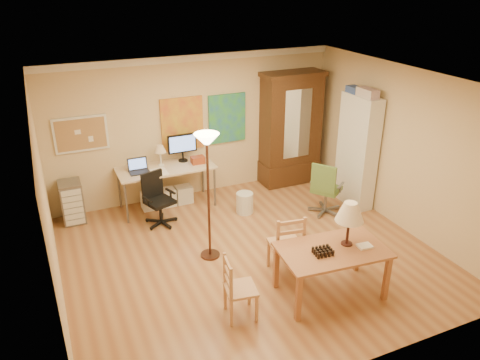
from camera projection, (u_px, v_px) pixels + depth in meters
name	position (u px, v px, depth m)	size (l,w,h in m)	color
floor	(250.00, 255.00, 7.28)	(5.50, 5.50, 0.00)	#945A34
crown_molding	(193.00, 58.00, 8.25)	(5.50, 0.08, 0.12)	white
corkboard	(81.00, 134.00, 7.97)	(0.90, 0.04, 0.62)	tan
art_panel_left	(182.00, 124.00, 8.66)	(0.80, 0.04, 1.00)	yellow
art_panel_right	(227.00, 118.00, 8.99)	(0.75, 0.04, 0.95)	teal
dining_table	(339.00, 238.00, 6.13)	(1.48, 0.97, 1.33)	brown
ladder_chair_back	(286.00, 246.00, 6.69)	(0.51, 0.49, 0.97)	#A56B4B
ladder_chair_left	(238.00, 290.00, 5.86)	(0.44, 0.45, 0.86)	#A56B4B
torchiere_lamp	(207.00, 160.00, 6.62)	(0.36, 0.36, 1.99)	#43251B
computer_desk	(168.00, 182.00, 8.64)	(1.74, 0.76, 1.32)	tan
office_chair_black	(159.00, 210.00, 8.11)	(0.57, 0.57, 0.93)	black
office_chair_green	(325.00, 200.00, 8.44)	(0.64, 0.64, 1.00)	slate
drawer_cart	(72.00, 202.00, 8.13)	(0.37, 0.45, 0.74)	slate
armoire	(290.00, 136.00, 9.46)	(1.24, 0.59, 2.28)	#351E0E
bookshelf	(357.00, 152.00, 8.52)	(0.31, 0.83, 2.08)	white
wastebin	(245.00, 203.00, 8.49)	(0.31, 0.31, 0.39)	silver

